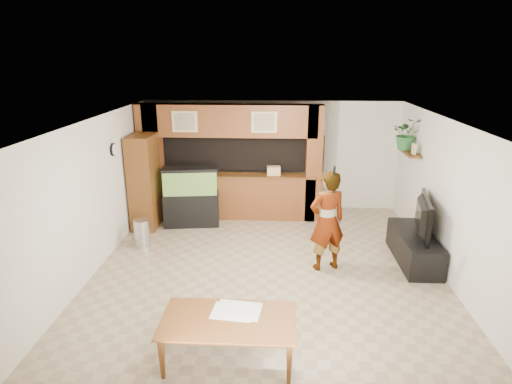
# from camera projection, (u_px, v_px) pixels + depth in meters

# --- Properties ---
(floor) EXTENTS (6.50, 6.50, 0.00)m
(floor) POSITION_uv_depth(u_px,v_px,m) (268.00, 268.00, 7.59)
(floor) COLOR tan
(floor) RESTS_ON ground
(ceiling) EXTENTS (6.50, 6.50, 0.00)m
(ceiling) POSITION_uv_depth(u_px,v_px,m) (269.00, 122.00, 6.79)
(ceiling) COLOR white
(ceiling) RESTS_ON wall_back
(wall_back) EXTENTS (6.00, 0.00, 6.00)m
(wall_back) POSITION_uv_depth(u_px,v_px,m) (272.00, 156.00, 10.27)
(wall_back) COLOR silver
(wall_back) RESTS_ON floor
(wall_left) EXTENTS (0.00, 6.50, 6.50)m
(wall_left) POSITION_uv_depth(u_px,v_px,m) (94.00, 196.00, 7.33)
(wall_left) COLOR silver
(wall_left) RESTS_ON floor
(wall_right) EXTENTS (0.00, 6.50, 6.50)m
(wall_right) POSITION_uv_depth(u_px,v_px,m) (450.00, 202.00, 7.04)
(wall_right) COLOR silver
(wall_right) RESTS_ON floor
(partition) EXTENTS (4.20, 0.99, 2.60)m
(partition) POSITION_uv_depth(u_px,v_px,m) (229.00, 161.00, 9.73)
(partition) COLOR brown
(partition) RESTS_ON floor
(wall_clock) EXTENTS (0.05, 0.25, 0.25)m
(wall_clock) POSITION_uv_depth(u_px,v_px,m) (114.00, 150.00, 8.10)
(wall_clock) COLOR black
(wall_clock) RESTS_ON wall_left
(wall_shelf) EXTENTS (0.25, 0.90, 0.04)m
(wall_shelf) POSITION_uv_depth(u_px,v_px,m) (409.00, 152.00, 8.78)
(wall_shelf) COLOR brown
(wall_shelf) RESTS_ON wall_right
(pantry_cabinet) EXTENTS (0.51, 0.83, 2.02)m
(pantry_cabinet) POSITION_uv_depth(u_px,v_px,m) (145.00, 182.00, 9.16)
(pantry_cabinet) COLOR brown
(pantry_cabinet) RESTS_ON floor
(trash_can) EXTENTS (0.31, 0.31, 0.56)m
(trash_can) POSITION_uv_depth(u_px,v_px,m) (142.00, 233.00, 8.38)
(trash_can) COLOR #B2B2B7
(trash_can) RESTS_ON floor
(aquarium) EXTENTS (1.19, 0.45, 1.32)m
(aquarium) POSITION_uv_depth(u_px,v_px,m) (191.00, 197.00, 9.32)
(aquarium) COLOR black
(aquarium) RESTS_ON floor
(tv_stand) EXTENTS (0.59, 1.62, 0.54)m
(tv_stand) POSITION_uv_depth(u_px,v_px,m) (414.00, 248.00, 7.78)
(tv_stand) COLOR black
(tv_stand) RESTS_ON floor
(television) EXTENTS (0.39, 1.22, 0.70)m
(television) POSITION_uv_depth(u_px,v_px,m) (418.00, 216.00, 7.59)
(television) COLOR black
(television) RESTS_ON tv_stand
(photo_frame) EXTENTS (0.05, 0.17, 0.22)m
(photo_frame) POSITION_uv_depth(u_px,v_px,m) (414.00, 149.00, 8.49)
(photo_frame) COLOR tan
(photo_frame) RESTS_ON wall_shelf
(potted_plant) EXTENTS (0.65, 0.58, 0.67)m
(potted_plant) POSITION_uv_depth(u_px,v_px,m) (407.00, 134.00, 8.84)
(potted_plant) COLOR #26602E
(potted_plant) RESTS_ON wall_shelf
(person) EXTENTS (0.76, 0.63, 1.79)m
(person) POSITION_uv_depth(u_px,v_px,m) (327.00, 221.00, 7.33)
(person) COLOR tan
(person) RESTS_ON floor
(microphone) EXTENTS (0.04, 0.10, 0.17)m
(microphone) POSITION_uv_depth(u_px,v_px,m) (334.00, 171.00, 6.89)
(microphone) COLOR black
(microphone) RESTS_ON person
(dining_table) EXTENTS (1.63, 0.92, 0.57)m
(dining_table) POSITION_uv_depth(u_px,v_px,m) (229.00, 341.00, 5.22)
(dining_table) COLOR brown
(dining_table) RESTS_ON floor
(newspaper_a) EXTENTS (0.60, 0.47, 0.01)m
(newspaper_a) POSITION_uv_depth(u_px,v_px,m) (238.00, 310.00, 5.34)
(newspaper_a) COLOR silver
(newspaper_a) RESTS_ON dining_table
(newspaper_b) EXTENTS (0.55, 0.43, 0.01)m
(newspaper_b) POSITION_uv_depth(u_px,v_px,m) (233.00, 312.00, 5.30)
(newspaper_b) COLOR silver
(newspaper_b) RESTS_ON dining_table
(counter_box) EXTENTS (0.31, 0.22, 0.20)m
(counter_box) POSITION_uv_depth(u_px,v_px,m) (274.00, 171.00, 9.56)
(counter_box) COLOR tan
(counter_box) RESTS_ON partition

